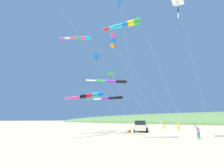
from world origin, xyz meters
The scene contains 19 objects.
ground_plane centered at (0.00, 0.00, 0.00)m, with size 600.00×600.00×0.00m, color #C6B58C.
dune_ridge_grassy centered at (-55.00, 0.00, 0.00)m, with size 28.00×240.00×10.52m, color #567A42.
parked_car centered at (2.25, -3.90, 0.95)m, with size 4.67×3.58×1.85m.
cooler_box centered at (4.68, -4.67, 0.21)m, with size 0.62×0.42×0.42m.
person_adult_flyer centered at (-0.91, -1.89, 0.95)m, with size 0.57×0.46×1.74m.
person_child_green_jacket centered at (6.75, 5.91, 0.78)m, with size 0.46×0.51×1.44m.
person_child_grey_jacket centered at (-7.09, -3.97, 0.91)m, with size 0.58×0.60×1.67m.
person_bystander_far centered at (-4.80, -0.18, 0.87)m, with size 0.54×0.57×1.59m.
kite_delta_red_high_left centered at (-0.93, -13.55, 12.64)m, with size 7.32×10.11×13.03m.
kite_delta_magenta_far_left centered at (10.60, -6.18, 11.48)m, with size 7.05×2.11×11.83m.
kite_box_teal_far_right centered at (3.70, -8.83, 18.36)m, with size 11.71×4.41×19.42m.
kite_windsock_blue_topmost centered at (9.57, -8.51, 5.78)m, with size 11.69×2.59×6.71m.
kite_windsock_white_trailing centered at (10.34, -3.22, 7.12)m, with size 10.36×5.27×7.52m.
kite_delta_small_distant centered at (9.04, 5.89, 15.38)m, with size 6.16×1.55×15.67m.
kite_box_green_low_center centered at (1.19, -11.07, 19.12)m, with size 6.74×11.90×20.12m.
kite_windsock_purple_drifting centered at (10.00, -11.53, 16.83)m, with size 10.77×10.48×17.36m.
kite_windsock_long_streamer_right centered at (13.30, 1.60, 12.26)m, with size 5.49×6.34×12.95m.
kite_delta_orange_high_right centered at (9.70, -2.13, 19.05)m, with size 9.74×3.26×19.42m.
kite_windsock_striped_overhead centered at (8.63, -5.15, 5.13)m, with size 9.26×3.16×5.55m.
Camera 1 is at (25.88, 10.71, 2.01)m, focal length 25.28 mm.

